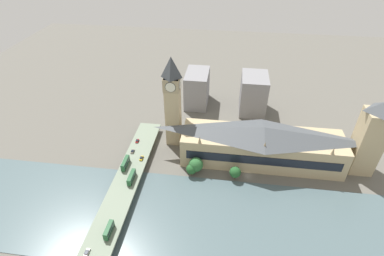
{
  "coord_description": "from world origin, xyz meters",
  "views": [
    {
      "loc": [
        -145.05,
        17.54,
        140.51
      ],
      "look_at": [
        22.42,
        40.12,
        19.15
      ],
      "focal_mm": 28.0,
      "sensor_mm": 36.0,
      "label": 1
    }
  ],
  "objects_px": {
    "parliament_hall": "(262,144)",
    "road_bridge": "(116,206)",
    "clock_tower": "(173,100)",
    "car_southbound_extra": "(141,158)",
    "double_decker_bus_rear": "(109,230)",
    "double_decker_bus_lead": "(131,177)",
    "double_decker_bus_mid": "(125,163)",
    "car_northbound_mid": "(137,141)",
    "car_southbound_lead": "(87,252)",
    "victoria_tower": "(369,138)",
    "car_southbound_tail": "(133,151)"
  },
  "relations": [
    {
      "from": "parliament_hall",
      "to": "road_bridge",
      "type": "xyz_separation_m",
      "value": [
        -56.2,
        83.94,
        -9.55
      ]
    },
    {
      "from": "clock_tower",
      "to": "car_southbound_extra",
      "type": "distance_m",
      "value": 45.2
    },
    {
      "from": "clock_tower",
      "to": "road_bridge",
      "type": "bearing_deg",
      "value": 162.95
    },
    {
      "from": "road_bridge",
      "to": "double_decker_bus_rear",
      "type": "distance_m",
      "value": 18.71
    },
    {
      "from": "double_decker_bus_lead",
      "to": "double_decker_bus_rear",
      "type": "bearing_deg",
      "value": 179.6
    },
    {
      "from": "double_decker_bus_mid",
      "to": "car_northbound_mid",
      "type": "height_order",
      "value": "double_decker_bus_mid"
    },
    {
      "from": "car_southbound_extra",
      "to": "double_decker_bus_rear",
      "type": "bearing_deg",
      "value": 179.09
    },
    {
      "from": "road_bridge",
      "to": "car_northbound_mid",
      "type": "xyz_separation_m",
      "value": [
        58.37,
        3.98,
        1.68
      ]
    },
    {
      "from": "car_northbound_mid",
      "to": "car_southbound_lead",
      "type": "relative_size",
      "value": 0.91
    },
    {
      "from": "clock_tower",
      "to": "double_decker_bus_mid",
      "type": "distance_m",
      "value": 53.15
    },
    {
      "from": "victoria_tower",
      "to": "car_southbound_tail",
      "type": "xyz_separation_m",
      "value": [
        -9.73,
        152.8,
        -20.05
      ]
    },
    {
      "from": "car_southbound_lead",
      "to": "car_northbound_mid",
      "type": "bearing_deg",
      "value": 0.21
    },
    {
      "from": "double_decker_bus_lead",
      "to": "double_decker_bus_mid",
      "type": "bearing_deg",
      "value": 33.24
    },
    {
      "from": "double_decker_bus_rear",
      "to": "car_southbound_tail",
      "type": "relative_size",
      "value": 2.37
    },
    {
      "from": "road_bridge",
      "to": "victoria_tower",
      "type": "bearing_deg",
      "value": -69.3
    },
    {
      "from": "car_southbound_lead",
      "to": "double_decker_bus_mid",
      "type": "bearing_deg",
      "value": 0.51
    },
    {
      "from": "clock_tower",
      "to": "car_northbound_mid",
      "type": "distance_m",
      "value": 40.89
    },
    {
      "from": "car_northbound_mid",
      "to": "double_decker_bus_rear",
      "type": "bearing_deg",
      "value": -174.6
    },
    {
      "from": "road_bridge",
      "to": "car_southbound_lead",
      "type": "height_order",
      "value": "car_southbound_lead"
    },
    {
      "from": "clock_tower",
      "to": "car_southbound_lead",
      "type": "distance_m",
      "value": 107.33
    },
    {
      "from": "victoria_tower",
      "to": "car_southbound_lead",
      "type": "relative_size",
      "value": 12.93
    },
    {
      "from": "victoria_tower",
      "to": "road_bridge",
      "type": "relative_size",
      "value": 0.34
    },
    {
      "from": "car_southbound_tail",
      "to": "double_decker_bus_mid",
      "type": "bearing_deg",
      "value": 178.78
    },
    {
      "from": "clock_tower",
      "to": "double_decker_bus_lead",
      "type": "height_order",
      "value": "clock_tower"
    },
    {
      "from": "parliament_hall",
      "to": "car_northbound_mid",
      "type": "height_order",
      "value": "parliament_hall"
    },
    {
      "from": "clock_tower",
      "to": "car_northbound_mid",
      "type": "bearing_deg",
      "value": 113.57
    },
    {
      "from": "road_bridge",
      "to": "car_southbound_tail",
      "type": "bearing_deg",
      "value": 4.79
    },
    {
      "from": "double_decker_bus_mid",
      "to": "car_southbound_extra",
      "type": "height_order",
      "value": "double_decker_bus_mid"
    },
    {
      "from": "car_southbound_tail",
      "to": "car_southbound_extra",
      "type": "height_order",
      "value": "car_southbound_extra"
    },
    {
      "from": "clock_tower",
      "to": "double_decker_bus_lead",
      "type": "xyz_separation_m",
      "value": [
        -48.98,
        17.77,
        -28.3
      ]
    },
    {
      "from": "double_decker_bus_mid",
      "to": "car_northbound_mid",
      "type": "distance_m",
      "value": 26.27
    },
    {
      "from": "double_decker_bus_mid",
      "to": "double_decker_bus_lead",
      "type": "bearing_deg",
      "value": -146.76
    },
    {
      "from": "clock_tower",
      "to": "car_southbound_lead",
      "type": "bearing_deg",
      "value": 165.99
    },
    {
      "from": "road_bridge",
      "to": "car_northbound_mid",
      "type": "bearing_deg",
      "value": 3.9
    },
    {
      "from": "victoria_tower",
      "to": "double_decker_bus_mid",
      "type": "relative_size",
      "value": 4.81
    },
    {
      "from": "parliament_hall",
      "to": "double_decker_bus_lead",
      "type": "height_order",
      "value": "parliament_hall"
    },
    {
      "from": "car_northbound_mid",
      "to": "car_southbound_tail",
      "type": "distance_m",
      "value": 11.85
    },
    {
      "from": "car_southbound_tail",
      "to": "clock_tower",
      "type": "bearing_deg",
      "value": -47.75
    },
    {
      "from": "double_decker_bus_lead",
      "to": "car_northbound_mid",
      "type": "bearing_deg",
      "value": 11.16
    },
    {
      "from": "double_decker_bus_mid",
      "to": "car_southbound_lead",
      "type": "relative_size",
      "value": 2.69
    },
    {
      "from": "road_bridge",
      "to": "car_northbound_mid",
      "type": "height_order",
      "value": "car_northbound_mid"
    },
    {
      "from": "clock_tower",
      "to": "double_decker_bus_lead",
      "type": "distance_m",
      "value": 59.29
    },
    {
      "from": "double_decker_bus_mid",
      "to": "double_decker_bus_rear",
      "type": "height_order",
      "value": "double_decker_bus_mid"
    },
    {
      "from": "road_bridge",
      "to": "car_southbound_tail",
      "type": "distance_m",
      "value": 46.71
    },
    {
      "from": "car_northbound_mid",
      "to": "parliament_hall",
      "type": "bearing_deg",
      "value": -91.42
    },
    {
      "from": "parliament_hall",
      "to": "car_southbound_lead",
      "type": "bearing_deg",
      "value": 134.72
    },
    {
      "from": "double_decker_bus_mid",
      "to": "clock_tower",
      "type": "bearing_deg",
      "value": -34.41
    },
    {
      "from": "double_decker_bus_rear",
      "to": "car_southbound_extra",
      "type": "height_order",
      "value": "double_decker_bus_rear"
    },
    {
      "from": "car_southbound_lead",
      "to": "double_decker_bus_lead",
      "type": "bearing_deg",
      "value": -8.0
    },
    {
      "from": "parliament_hall",
      "to": "clock_tower",
      "type": "distance_m",
      "value": 67.81
    }
  ]
}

